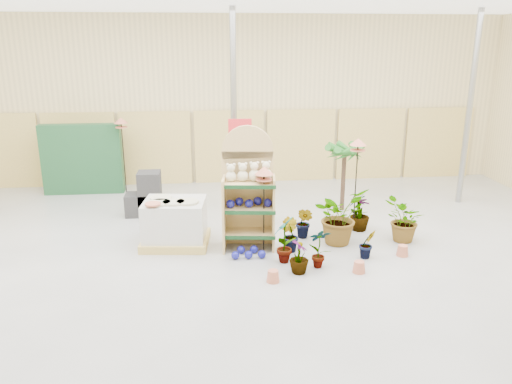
# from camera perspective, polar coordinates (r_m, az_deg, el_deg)

# --- Properties ---
(room) EXTENTS (15.20, 12.10, 4.70)m
(room) POSITION_cam_1_polar(r_m,az_deg,el_deg) (8.70, -1.59, 6.52)
(room) COLOR gray
(room) RESTS_ON ground
(display_shelf) EXTENTS (1.03, 0.72, 2.31)m
(display_shelf) POSITION_cam_1_polar(r_m,az_deg,el_deg) (9.34, -0.91, -0.07)
(display_shelf) COLOR tan
(display_shelf) RESTS_ON ground
(teddy_bears) EXTENTS (0.85, 0.23, 0.37)m
(teddy_bears) POSITION_cam_1_polar(r_m,az_deg,el_deg) (9.13, -0.67, 2.17)
(teddy_bears) COLOR beige
(teddy_bears) RESTS_ON display_shelf
(gazing_balls_shelf) EXTENTS (0.85, 0.29, 0.16)m
(gazing_balls_shelf) POSITION_cam_1_polar(r_m,az_deg,el_deg) (9.25, -0.83, -1.21)
(gazing_balls_shelf) COLOR navy
(gazing_balls_shelf) RESTS_ON display_shelf
(gazing_balls_floor) EXTENTS (0.63, 0.39, 0.15)m
(gazing_balls_floor) POSITION_cam_1_polar(r_m,az_deg,el_deg) (9.16, -0.90, -6.96)
(gazing_balls_floor) COLOR navy
(gazing_balls_floor) RESTS_ON ground
(pallet_stack) EXTENTS (1.35, 1.16, 0.92)m
(pallet_stack) POSITION_cam_1_polar(r_m,az_deg,el_deg) (9.69, -9.24, -3.50)
(pallet_stack) COLOR tan
(pallet_stack) RESTS_ON ground
(charcoal_planters) EXTENTS (0.80, 0.50, 1.00)m
(charcoal_planters) POSITION_cam_1_polar(r_m,az_deg,el_deg) (11.50, -12.50, -0.58)
(charcoal_planters) COLOR black
(charcoal_planters) RESTS_ON ground
(trellis_stock) EXTENTS (2.00, 0.30, 1.80)m
(trellis_stock) POSITION_cam_1_polar(r_m,az_deg,el_deg) (13.52, -19.24, 3.56)
(trellis_stock) COLOR #1A4827
(trellis_stock) RESTS_ON ground
(offer_sign) EXTENTS (0.50, 0.08, 2.20)m
(offer_sign) POSITION_cam_1_polar(r_m,az_deg,el_deg) (10.85, -1.83, 5.08)
(offer_sign) COLOR gray
(offer_sign) RESTS_ON ground
(bird_table_front) EXTENTS (0.34, 0.34, 1.62)m
(bird_table_front) POSITION_cam_1_polar(r_m,az_deg,el_deg) (8.97, 0.92, 2.16)
(bird_table_front) COLOR black
(bird_table_front) RESTS_ON ground
(bird_table_right) EXTENTS (0.34, 0.34, 1.95)m
(bird_table_right) POSITION_cam_1_polar(r_m,az_deg,el_deg) (10.08, 11.58, 5.26)
(bird_table_right) COLOR black
(bird_table_right) RESTS_ON ground
(bird_table_back) EXTENTS (0.34, 0.34, 1.99)m
(bird_table_back) POSITION_cam_1_polar(r_m,az_deg,el_deg) (12.85, -15.16, 7.59)
(bird_table_back) COLOR black
(bird_table_back) RESTS_ON ground
(palm) EXTENTS (0.70, 0.70, 1.67)m
(palm) POSITION_cam_1_polar(r_m,az_deg,el_deg) (11.49, 10.11, 4.73)
(palm) COLOR #412E20
(palm) RESTS_ON ground
(potted_plant_0) EXTENTS (0.49, 0.55, 0.87)m
(potted_plant_0) POSITION_cam_1_polar(r_m,az_deg,el_deg) (8.83, 3.27, -5.36)
(potted_plant_0) COLOR #236820
(potted_plant_0) RESTS_ON ground
(potted_plant_1) EXTENTS (0.43, 0.45, 0.64)m
(potted_plant_1) POSITION_cam_1_polar(r_m,az_deg,el_deg) (9.33, 3.86, -4.91)
(potted_plant_1) COLOR #236820
(potted_plant_1) RESTS_ON ground
(potted_plant_2) EXTENTS (1.30, 1.27, 1.10)m
(potted_plant_2) POSITION_cam_1_polar(r_m,az_deg,el_deg) (9.75, 9.45, -2.71)
(potted_plant_2) COLOR #236820
(potted_plant_2) RESTS_ON ground
(potted_plant_3) EXTENTS (0.53, 0.53, 0.73)m
(potted_plant_3) POSITION_cam_1_polar(r_m,az_deg,el_deg) (10.55, 11.77, -2.40)
(potted_plant_3) COLOR #236820
(potted_plant_3) RESTS_ON ground
(potted_plant_4) EXTENTS (0.50, 0.48, 0.79)m
(potted_plant_4) POSITION_cam_1_polar(r_m,az_deg,el_deg) (10.60, 11.49, -2.11)
(potted_plant_4) COLOR #236820
(potted_plant_4) RESTS_ON ground
(potted_plant_5) EXTENTS (0.45, 0.46, 0.65)m
(potted_plant_5) POSITION_cam_1_polar(r_m,az_deg,el_deg) (9.96, 5.54, -3.50)
(potted_plant_5) COLOR #236820
(potted_plant_5) RESTS_ON ground
(potted_plant_7) EXTENTS (0.35, 0.35, 0.59)m
(potted_plant_7) POSITION_cam_1_polar(r_m,az_deg,el_deg) (8.49, 4.96, -7.38)
(potted_plant_7) COLOR #236820
(potted_plant_7) RESTS_ON ground
(potted_plant_8) EXTENTS (0.41, 0.30, 0.73)m
(potted_plant_8) POSITION_cam_1_polar(r_m,az_deg,el_deg) (8.71, 7.23, -6.33)
(potted_plant_8) COLOR #236820
(potted_plant_8) RESTS_ON ground
(potted_plant_9) EXTENTS (0.34, 0.30, 0.55)m
(potted_plant_9) POSITION_cam_1_polar(r_m,az_deg,el_deg) (9.25, 12.60, -5.80)
(potted_plant_9) COLOR #236820
(potted_plant_9) RESTS_ON ground
(potted_plant_10) EXTENTS (1.04, 1.04, 0.87)m
(potted_plant_10) POSITION_cam_1_polar(r_m,az_deg,el_deg) (10.11, 16.60, -3.15)
(potted_plant_10) COLOR #236820
(potted_plant_10) RESTS_ON ground
(potted_plant_11) EXTENTS (0.48, 0.48, 0.61)m
(potted_plant_11) POSITION_cam_1_polar(r_m,az_deg,el_deg) (10.71, 0.85, -2.07)
(potted_plant_11) COLOR #236820
(potted_plant_11) RESTS_ON ground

